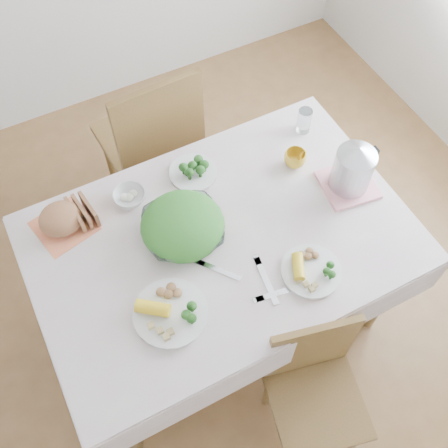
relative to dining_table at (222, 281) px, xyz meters
name	(u,v)px	position (x,y,z in m)	size (l,w,h in m)	color
floor	(222,313)	(0.00, 0.00, -0.38)	(3.60, 3.60, 0.00)	brown
dining_table	(222,281)	(0.00, 0.00, 0.00)	(1.40, 0.90, 0.75)	brown
tablecloth	(222,238)	(0.00, 0.00, 0.38)	(1.50, 1.00, 0.01)	beige
chair_near	(320,400)	(0.08, -0.67, 0.09)	(0.37, 0.37, 0.81)	brown
chair_far	(149,142)	(0.01, 0.85, 0.09)	(0.46, 0.46, 1.02)	brown
salad_bowl	(183,229)	(-0.13, 0.08, 0.43)	(0.31, 0.31, 0.08)	white
dinner_plate_left	(171,313)	(-0.32, -0.20, 0.40)	(0.28, 0.28, 0.02)	white
dinner_plate_right	(311,271)	(0.23, -0.29, 0.40)	(0.23, 0.23, 0.02)	white
broccoli_plate	(193,173)	(0.04, 0.34, 0.40)	(0.21, 0.21, 0.02)	beige
napkin	(64,226)	(-0.54, 0.34, 0.39)	(0.22, 0.22, 0.00)	#E77A4D
bread_loaf	(61,218)	(-0.54, 0.34, 0.45)	(0.17, 0.16, 0.10)	brown
fruit_bowl	(129,197)	(-0.26, 0.34, 0.41)	(0.13, 0.13, 0.04)	white
yellow_mug	(295,159)	(0.45, 0.19, 0.42)	(0.09, 0.09, 0.07)	gold
glass_tumbler	(304,120)	(0.59, 0.34, 0.45)	(0.06, 0.06, 0.12)	white
pink_tray	(348,185)	(0.59, -0.02, 0.40)	(0.22, 0.22, 0.02)	pink
electric_kettle	(353,168)	(0.59, -0.02, 0.51)	(0.16, 0.16, 0.23)	#B2B5BA
fork_left	(219,270)	(-0.08, -0.13, 0.39)	(0.02, 0.18, 0.00)	silver
fork_right	(266,281)	(0.06, -0.25, 0.39)	(0.02, 0.21, 0.00)	silver
knife	(280,292)	(0.08, -0.31, 0.39)	(0.02, 0.19, 0.00)	silver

